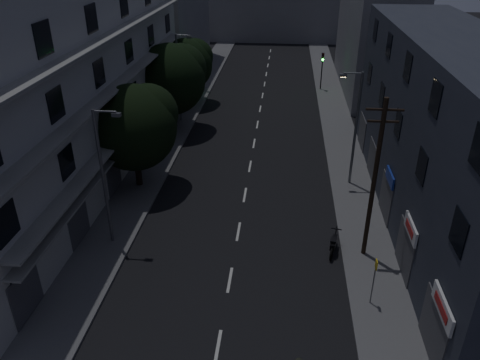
# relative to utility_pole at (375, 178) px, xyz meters

# --- Properties ---
(ground) EXTENTS (160.00, 160.00, 0.00)m
(ground) POSITION_rel_utility_pole_xyz_m (-7.20, 15.65, -4.87)
(ground) COLOR black
(ground) RESTS_ON ground
(sidewalk_left) EXTENTS (3.00, 90.00, 0.15)m
(sidewalk_left) POSITION_rel_utility_pole_xyz_m (-14.70, 15.65, -4.79)
(sidewalk_left) COLOR #565659
(sidewalk_left) RESTS_ON ground
(sidewalk_right) EXTENTS (3.00, 90.00, 0.15)m
(sidewalk_right) POSITION_rel_utility_pole_xyz_m (0.30, 15.65, -4.79)
(sidewalk_right) COLOR #565659
(sidewalk_right) RESTS_ON ground
(lane_markings) EXTENTS (0.15, 60.50, 0.01)m
(lane_markings) POSITION_rel_utility_pole_xyz_m (-7.20, 21.90, -4.86)
(lane_markings) COLOR beige
(lane_markings) RESTS_ON ground
(building_left) EXTENTS (7.00, 36.00, 14.00)m
(building_left) POSITION_rel_utility_pole_xyz_m (-19.17, 8.65, 2.13)
(building_left) COLOR #B5B5B0
(building_left) RESTS_ON ground
(building_right) EXTENTS (6.19, 28.00, 11.00)m
(building_right) POSITION_rel_utility_pole_xyz_m (4.80, 4.64, 0.63)
(building_right) COLOR #2B2F3B
(building_right) RESTS_ON ground
(building_far_left) EXTENTS (6.00, 20.00, 16.00)m
(building_far_left) POSITION_rel_utility_pole_xyz_m (-19.20, 38.65, 3.13)
(building_far_left) COLOR slate
(building_far_left) RESTS_ON ground
(building_far_right) EXTENTS (6.00, 20.00, 13.00)m
(building_far_right) POSITION_rel_utility_pole_xyz_m (4.80, 32.65, 1.63)
(building_far_right) COLOR slate
(building_far_right) RESTS_ON ground
(building_far_end) EXTENTS (24.00, 8.00, 10.00)m
(building_far_end) POSITION_rel_utility_pole_xyz_m (-7.20, 60.65, 0.13)
(building_far_end) COLOR slate
(building_far_end) RESTS_ON ground
(tree_near) EXTENTS (5.86, 5.86, 7.23)m
(tree_near) POSITION_rel_utility_pole_xyz_m (-14.73, 6.78, -0.19)
(tree_near) COLOR black
(tree_near) RESTS_ON sidewalk_left
(tree_mid) EXTENTS (6.21, 6.21, 7.64)m
(tree_mid) POSITION_rel_utility_pole_xyz_m (-14.73, 17.69, 0.06)
(tree_mid) COLOR black
(tree_mid) RESTS_ON sidewalk_left
(tree_far) EXTENTS (5.34, 5.34, 6.61)m
(tree_far) POSITION_rel_utility_pole_xyz_m (-14.85, 25.27, -0.58)
(tree_far) COLOR black
(tree_far) RESTS_ON sidewalk_left
(traffic_signal_far_right) EXTENTS (0.28, 0.37, 4.10)m
(traffic_signal_far_right) POSITION_rel_utility_pole_xyz_m (-0.69, 31.22, -1.77)
(traffic_signal_far_right) COLOR black
(traffic_signal_far_right) RESTS_ON sidewalk_right
(traffic_signal_far_left) EXTENTS (0.28, 0.37, 4.10)m
(traffic_signal_far_left) POSITION_rel_utility_pole_xyz_m (-13.94, 29.50, -1.77)
(traffic_signal_far_left) COLOR black
(traffic_signal_far_left) RESTS_ON sidewalk_left
(street_lamp_left_near) EXTENTS (1.51, 0.25, 8.00)m
(street_lamp_left_near) POSITION_rel_utility_pole_xyz_m (-14.26, -0.17, -0.27)
(street_lamp_left_near) COLOR slate
(street_lamp_left_near) RESTS_ON sidewalk_left
(street_lamp_right) EXTENTS (1.51, 0.25, 8.00)m
(street_lamp_right) POSITION_rel_utility_pole_xyz_m (0.01, 8.44, -0.27)
(street_lamp_right) COLOR slate
(street_lamp_right) RESTS_ON sidewalk_right
(street_lamp_left_far) EXTENTS (1.51, 0.25, 8.00)m
(street_lamp_left_far) POSITION_rel_utility_pole_xyz_m (-14.43, 19.82, -0.27)
(street_lamp_left_far) COLOR #5B5D63
(street_lamp_left_far) RESTS_ON sidewalk_left
(utility_pole) EXTENTS (1.80, 0.24, 9.00)m
(utility_pole) POSITION_rel_utility_pole_xyz_m (0.00, 0.00, 0.00)
(utility_pole) COLOR black
(utility_pole) RESTS_ON sidewalk_right
(bus_stop_sign) EXTENTS (0.06, 0.35, 2.52)m
(bus_stop_sign) POSITION_rel_utility_pole_xyz_m (-0.22, -4.03, -2.98)
(bus_stop_sign) COLOR #595B60
(bus_stop_sign) RESTS_ON sidewalk_right
(motorcycle) EXTENTS (0.74, 2.03, 1.32)m
(motorcycle) POSITION_rel_utility_pole_xyz_m (-1.67, 0.09, -4.35)
(motorcycle) COLOR black
(motorcycle) RESTS_ON ground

